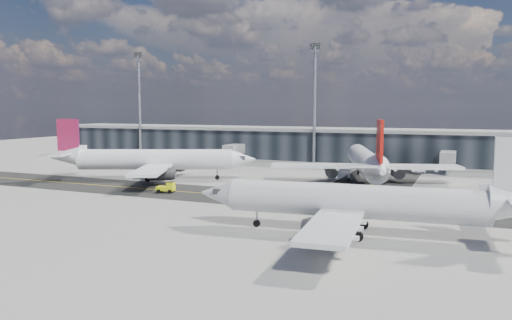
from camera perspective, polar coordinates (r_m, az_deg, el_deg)
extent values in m
plane|color=gray|center=(75.73, -3.87, -4.58)|extent=(300.00, 300.00, 0.00)
cube|color=black|center=(79.25, -2.55, -4.09)|extent=(180.00, 14.00, 0.02)
cube|color=black|center=(103.43, 14.14, -1.88)|extent=(14.00, 50.00, 0.02)
cube|color=yellow|center=(79.24, -2.55, -4.08)|extent=(180.00, 0.25, 0.01)
cube|color=yellow|center=(103.42, 14.14, -1.87)|extent=(0.25, 50.00, 0.01)
cube|color=black|center=(126.29, 7.55, 1.47)|extent=(150.00, 12.00, 8.00)
cube|color=gray|center=(126.02, 7.58, 3.47)|extent=(152.00, 13.00, 0.80)
cube|color=gray|center=(126.63, 7.53, -0.15)|extent=(150.00, 12.20, 0.80)
cube|color=gray|center=(125.87, -2.25, 1.28)|extent=(3.00, 10.00, 2.40)
cylinder|color=gray|center=(121.61, -3.26, 0.02)|extent=(0.60, 0.60, 2.40)
cube|color=gray|center=(113.78, 21.13, 0.37)|extent=(3.00, 10.00, 2.40)
cylinder|color=gray|center=(109.05, 20.98, -1.07)|extent=(0.60, 0.60, 2.40)
cylinder|color=gray|center=(141.77, -13.16, 5.91)|extent=(0.70, 0.70, 28.00)
cube|color=#2D2D30|center=(142.49, -13.30, 11.62)|extent=(2.50, 0.50, 1.40)
cylinder|color=gray|center=(119.17, 6.70, 6.03)|extent=(0.70, 0.70, 28.00)
cube|color=#2D2D30|center=(120.02, 6.79, 12.82)|extent=(2.50, 0.50, 1.40)
cylinder|color=white|center=(98.08, -11.37, 0.07)|extent=(28.78, 15.20, 3.95)
cone|color=white|center=(96.12, -1.54, 0.07)|extent=(6.08, 5.56, 3.95)
cone|color=white|center=(102.89, -20.84, 0.40)|extent=(6.99, 5.94, 3.95)
cube|color=white|center=(97.99, -10.80, -0.50)|extent=(17.65, 32.80, 0.49)
cylinder|color=#2D2D30|center=(103.71, -9.63, -0.73)|extent=(4.70, 3.71, 2.27)
cylinder|color=#2D2D30|center=(92.17, -10.88, -1.59)|extent=(4.70, 3.71, 2.27)
cube|color=silver|center=(103.63, -9.64, -0.29)|extent=(1.97, 1.13, 0.79)
cube|color=silver|center=(92.07, -10.89, -1.11)|extent=(1.97, 1.13, 0.79)
cube|color=#6B1444|center=(102.41, -20.67, 2.71)|extent=(3.99, 2.03, 6.12)
cube|color=white|center=(102.83, -20.85, 0.73)|extent=(7.17, 11.97, 0.35)
cube|color=#2D2D30|center=(96.10, -1.83, 0.30)|extent=(2.66, 2.77, 0.69)
cylinder|color=gray|center=(96.72, -4.45, -1.56)|extent=(0.31, 0.31, 1.97)
cylinder|color=black|center=(96.82, -4.45, -1.99)|extent=(0.95, 0.66, 0.89)
cylinder|color=black|center=(101.55, -11.55, -1.67)|extent=(1.19, 0.88, 1.09)
cylinder|color=black|center=(95.82, -12.26, -2.14)|extent=(1.19, 0.88, 1.09)
cylinder|color=white|center=(93.75, 12.40, -0.15)|extent=(13.04, 30.35, 4.07)
cone|color=white|center=(110.88, 11.38, 0.81)|extent=(5.41, 6.08, 4.07)
cone|color=white|center=(76.13, 13.94, -1.13)|extent=(5.72, 7.05, 4.07)
cube|color=white|center=(94.87, 12.31, -0.69)|extent=(34.54, 15.23, 0.51)
cylinder|color=#2D2D30|center=(95.51, 8.59, -1.25)|extent=(3.52, 4.78, 2.34)
cylinder|color=#2D2D30|center=(96.89, 15.82, -1.31)|extent=(3.52, 4.78, 2.34)
cube|color=silver|center=(95.41, 8.60, -0.77)|extent=(1.00, 2.06, 0.81)
cube|color=silver|center=(96.79, 15.84, -0.83)|extent=(1.00, 2.06, 0.81)
cube|color=#B5140C|center=(76.23, 13.97, 2.11)|extent=(1.72, 4.22, 6.31)
cube|color=white|center=(76.06, 13.95, -0.67)|extent=(12.51, 6.38, 0.36)
cube|color=#2D2D30|center=(110.34, 11.41, 1.00)|extent=(2.75, 2.61, 0.71)
cylinder|color=gray|center=(106.14, 11.61, -0.97)|extent=(0.31, 0.31, 2.04)
cylinder|color=black|center=(106.23, 11.60, -1.38)|extent=(0.61, 0.98, 0.92)
cylinder|color=black|center=(92.88, 10.55, -2.35)|extent=(0.82, 1.22, 1.12)
cylinder|color=black|center=(93.59, 14.28, -2.37)|extent=(0.82, 1.22, 1.12)
cylinder|color=silver|center=(55.82, 11.07, -4.64)|extent=(28.07, 6.28, 3.71)
cone|color=silver|center=(59.71, -4.17, -3.84)|extent=(4.97, 4.13, 3.71)
cube|color=silver|center=(56.11, 10.11, -5.53)|extent=(7.55, 31.85, 0.46)
cylinder|color=#2D2D30|center=(51.09, 8.19, -7.81)|extent=(4.08, 2.49, 2.13)
cylinder|color=#2D2D30|center=(61.84, 9.94, -5.41)|extent=(4.08, 2.49, 2.13)
cube|color=silver|center=(50.92, 8.20, -7.00)|extent=(1.88, 0.54, 0.74)
cube|color=silver|center=(61.70, 9.96, -4.73)|extent=(1.88, 0.54, 0.74)
cube|color=#2D2D30|center=(59.48, -3.75, -3.51)|extent=(2.04, 2.21, 0.65)
cylinder|color=gray|center=(58.67, 0.09, -6.59)|extent=(0.24, 0.24, 1.86)
cylinder|color=black|center=(58.82, 0.09, -7.25)|extent=(0.86, 0.40, 0.84)
cylinder|color=black|center=(53.71, 11.64, -8.57)|extent=(1.06, 0.56, 1.02)
cylinder|color=black|center=(59.09, 12.24, -7.24)|extent=(1.06, 0.56, 1.02)
cube|color=#D8E20B|center=(82.97, -10.27, -3.22)|extent=(3.14, 1.89, 0.69)
cube|color=#D8E20B|center=(82.53, -9.72, -2.81)|extent=(1.29, 1.45, 0.88)
cube|color=black|center=(82.48, -9.72, -2.57)|extent=(1.19, 1.38, 0.24)
cylinder|color=black|center=(83.24, -9.48, -3.45)|extent=(0.72, 0.37, 0.69)
cylinder|color=black|center=(82.08, -9.81, -3.59)|extent=(0.72, 0.37, 0.69)
cylinder|color=black|center=(83.99, -10.72, -3.39)|extent=(0.72, 0.37, 0.69)
cylinder|color=black|center=(82.84, -11.06, -3.52)|extent=(0.72, 0.37, 0.69)
imported|color=white|center=(111.49, 17.79, -1.03)|extent=(4.92, 6.16, 1.56)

